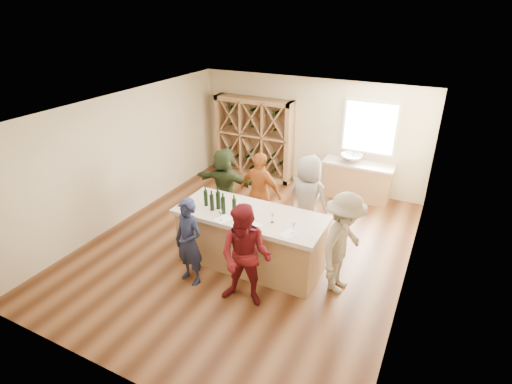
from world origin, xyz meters
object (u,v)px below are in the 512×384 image
at_px(wine_bottle_b, 212,202).
at_px(person_near_left, 189,242).
at_px(person_server, 343,244).
at_px(wine_bottle_d, 223,205).
at_px(tasting_counter_base, 251,241).
at_px(wine_bottle_e, 234,207).
at_px(wine_bottle_a, 206,198).
at_px(person_far_mid, 261,192).
at_px(wine_rack, 254,138).
at_px(person_near_right, 246,257).
at_px(person_far_right, 308,199).
at_px(wine_bottle_c, 218,200).
at_px(person_far_left, 225,184).
at_px(sink, 351,158).

bearing_deg(wine_bottle_b, person_near_left, -93.03).
height_order(person_near_left, person_server, person_server).
height_order(wine_bottle_b, wine_bottle_d, wine_bottle_d).
height_order(tasting_counter_base, wine_bottle_e, wine_bottle_e).
bearing_deg(wine_bottle_d, wine_bottle_a, 164.87).
xyz_separation_m(wine_bottle_a, person_far_mid, (0.45, 1.37, -0.37)).
height_order(wine_rack, person_near_right, wine_rack).
distance_m(wine_bottle_e, person_near_right, 1.08).
bearing_deg(person_server, person_far_mid, 68.70).
height_order(wine_bottle_a, person_far_mid, person_far_mid).
distance_m(tasting_counter_base, person_far_right, 1.49).
height_order(wine_bottle_c, person_far_left, person_far_left).
height_order(sink, person_server, person_server).
bearing_deg(person_far_right, person_far_mid, 12.88).
bearing_deg(tasting_counter_base, person_server, 1.41).
bearing_deg(wine_bottle_a, wine_bottle_c, -1.27).
height_order(wine_bottle_c, wine_bottle_e, wine_bottle_c).
relative_size(wine_bottle_e, person_near_left, 0.19).
xyz_separation_m(tasting_counter_base, wine_bottle_d, (-0.42, -0.22, 0.74)).
bearing_deg(wine_bottle_d, person_far_mid, 89.67).
distance_m(sink, wine_bottle_d, 4.12).
xyz_separation_m(wine_bottle_b, person_far_mid, (0.25, 1.47, -0.37)).
distance_m(wine_rack, tasting_counter_base, 4.22).
bearing_deg(person_server, person_far_right, 49.48).
relative_size(wine_bottle_d, person_far_right, 0.17).
bearing_deg(person_far_right, person_far_left, 9.29).
xyz_separation_m(sink, person_server, (0.82, -3.65, -0.11)).
relative_size(wine_bottle_d, person_server, 0.18).
distance_m(wine_bottle_a, wine_bottle_c, 0.27).
height_order(person_near_right, person_far_right, person_far_right).
bearing_deg(person_far_mid, wine_bottle_b, 88.74).
bearing_deg(wine_bottle_e, person_far_mid, 97.49).
height_order(wine_rack, wine_bottle_c, wine_rack).
relative_size(wine_bottle_c, wine_bottle_e, 1.09).
distance_m(sink, person_far_mid, 2.75).
distance_m(wine_rack, wine_bottle_b, 4.13).
relative_size(sink, person_near_left, 0.34).
relative_size(wine_bottle_b, wine_bottle_c, 0.92).
relative_size(sink, person_far_mid, 0.31).
xyz_separation_m(wine_bottle_e, person_far_right, (0.84, 1.47, -0.32)).
height_order(wine_rack, person_far_right, wine_rack).
height_order(wine_bottle_c, person_far_right, person_far_right).
bearing_deg(wine_bottle_e, person_near_left, -123.09).
bearing_deg(tasting_counter_base, person_near_left, -127.70).
distance_m(wine_bottle_d, person_server, 2.15).
relative_size(wine_bottle_d, person_far_left, 0.19).
relative_size(wine_rack, wine_bottle_b, 7.15).
bearing_deg(person_server, wine_bottle_e, 105.42).
bearing_deg(tasting_counter_base, person_far_left, 134.74).
relative_size(wine_rack, person_near_right, 1.24).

